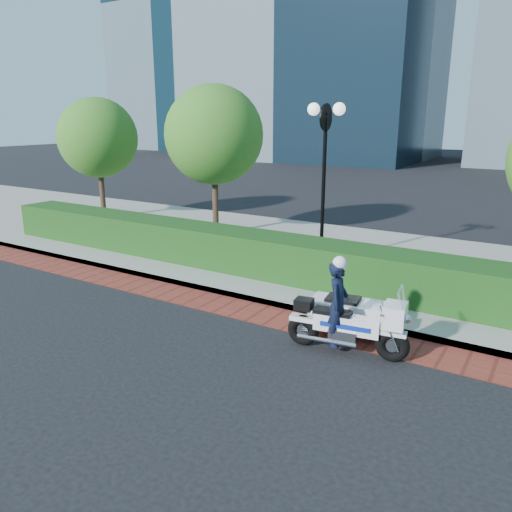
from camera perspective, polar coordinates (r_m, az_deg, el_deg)
The scene contains 9 objects.
ground at distance 10.22m, azimuth -10.35°, elevation -7.79°, with size 120.00×120.00×0.00m, color black.
brick_strip at distance 11.28m, azimuth -5.25°, elevation -5.27°, with size 60.00×1.00×0.01m, color maroon.
sidewalk at distance 14.91m, azimuth 5.18°, elevation 0.26°, with size 60.00×8.00×0.15m, color gray.
hedge_main at distance 12.73m, azimuth 0.36°, elevation 0.30°, with size 18.00×1.20×1.00m, color #113411.
lamppost at distance 13.27m, azimuth 7.83°, elevation 10.93°, with size 1.02×0.70×4.21m.
tree_a at distance 20.42m, azimuth -17.64°, elevation 12.73°, with size 3.00×3.00×4.58m.
tree_b at distance 16.65m, azimuth -4.83°, elevation 13.60°, with size 3.20×3.20×4.89m.
tower_far_left at distance 69.00m, azimuth -7.56°, elevation 26.42°, with size 16.00×14.00×34.00m, color black.
police_motorcycle at distance 9.17m, azimuth 10.28°, elevation -6.54°, with size 2.17×1.55×1.76m.
Camera 1 is at (6.41, -6.87, 4.03)m, focal length 35.00 mm.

